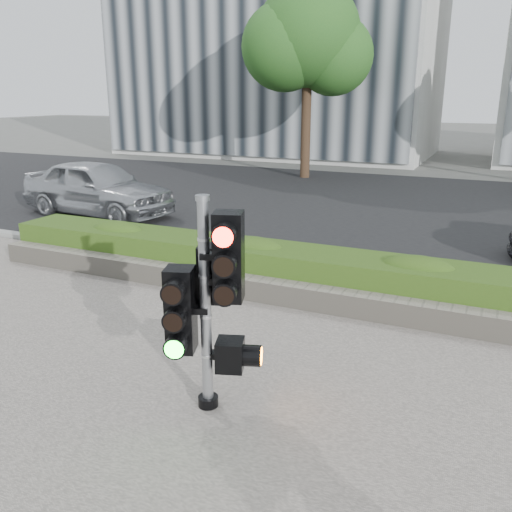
% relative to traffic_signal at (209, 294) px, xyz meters
% --- Properties ---
extents(ground, '(120.00, 120.00, 0.00)m').
position_rel_traffic_signal_xyz_m(ground, '(0.02, 1.05, -1.25)').
color(ground, '#51514C').
rests_on(ground, ground).
extents(sidewalk, '(16.00, 11.00, 0.03)m').
position_rel_traffic_signal_xyz_m(sidewalk, '(0.02, -1.45, -1.24)').
color(sidewalk, '#9E9389').
rests_on(sidewalk, ground).
extents(road, '(60.00, 13.00, 0.02)m').
position_rel_traffic_signal_xyz_m(road, '(0.02, 11.05, -1.24)').
color(road, black).
rests_on(road, ground).
extents(curb, '(60.00, 0.25, 0.12)m').
position_rel_traffic_signal_xyz_m(curb, '(0.02, 4.20, -1.19)').
color(curb, gray).
rests_on(curb, ground).
extents(stone_wall, '(12.00, 0.32, 0.34)m').
position_rel_traffic_signal_xyz_m(stone_wall, '(0.02, 2.95, -1.05)').
color(stone_wall, gray).
rests_on(stone_wall, sidewalk).
extents(hedge, '(12.00, 1.00, 0.68)m').
position_rel_traffic_signal_xyz_m(hedge, '(0.02, 3.60, -0.88)').
color(hedge, '#567E26').
rests_on(hedge, sidewalk).
extents(building_left, '(16.00, 9.00, 15.00)m').
position_rel_traffic_signal_xyz_m(building_left, '(-8.98, 24.05, 6.25)').
color(building_left, '#B7B7B2').
rests_on(building_left, ground).
extents(tree_left, '(4.61, 4.03, 7.34)m').
position_rel_traffic_signal_xyz_m(tree_left, '(-4.50, 15.60, 3.79)').
color(tree_left, black).
rests_on(tree_left, ground).
extents(traffic_signal, '(0.81, 0.69, 2.21)m').
position_rel_traffic_signal_xyz_m(traffic_signal, '(0.00, 0.00, 0.00)').
color(traffic_signal, black).
rests_on(traffic_signal, sidewalk).
extents(car_silver, '(4.43, 2.10, 1.46)m').
position_rel_traffic_signal_xyz_m(car_silver, '(-7.21, 6.86, -0.50)').
color(car_silver, '#A7AAAF').
rests_on(car_silver, road).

